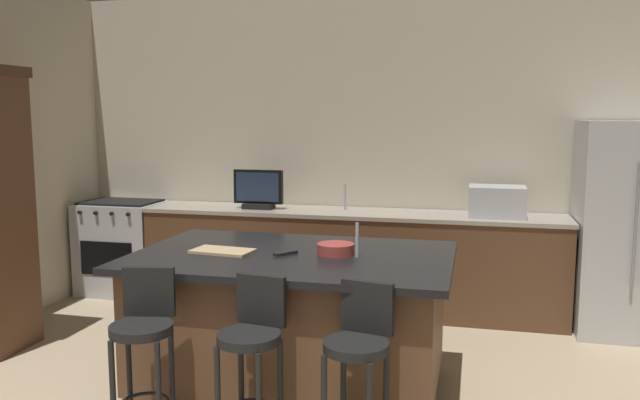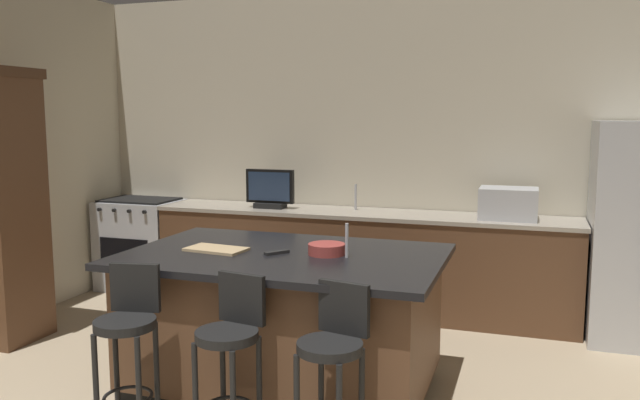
{
  "view_description": "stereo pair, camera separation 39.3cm",
  "coord_description": "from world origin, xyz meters",
  "px_view_note": "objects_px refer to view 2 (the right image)",
  "views": [
    {
      "loc": [
        1.12,
        -2.01,
        1.8
      ],
      "look_at": [
        -0.01,
        2.55,
        1.18
      ],
      "focal_mm": 35.6,
      "sensor_mm": 36.0,
      "label": 1
    },
    {
      "loc": [
        1.49,
        -1.9,
        1.8
      ],
      "look_at": [
        -0.01,
        2.55,
        1.18
      ],
      "focal_mm": 35.6,
      "sensor_mm": 36.0,
      "label": 2
    }
  ],
  "objects_px": {
    "cutting_board": "(216,249)",
    "fruit_bowl": "(327,249)",
    "microwave": "(508,203)",
    "bar_stool_right": "(333,359)",
    "kitchen_island": "(285,320)",
    "bar_stool_center": "(231,347)",
    "tv_remote": "(277,252)",
    "tv_monitor": "(270,190)",
    "bar_stool_left": "(128,336)",
    "range_oven": "(141,244)"
  },
  "relations": [
    {
      "from": "bar_stool_center",
      "to": "fruit_bowl",
      "type": "xyz_separation_m",
      "value": [
        0.27,
        0.84,
        0.39
      ]
    },
    {
      "from": "range_oven",
      "to": "bar_stool_left",
      "type": "distance_m",
      "value": 3.22
    },
    {
      "from": "range_oven",
      "to": "fruit_bowl",
      "type": "bearing_deg",
      "value": -34.11
    },
    {
      "from": "range_oven",
      "to": "tv_monitor",
      "type": "xyz_separation_m",
      "value": [
        1.49,
        -0.05,
        0.63
      ]
    },
    {
      "from": "bar_stool_right",
      "to": "fruit_bowl",
      "type": "xyz_separation_m",
      "value": [
        -0.3,
        0.83,
        0.39
      ]
    },
    {
      "from": "range_oven",
      "to": "microwave",
      "type": "bearing_deg",
      "value": 0.02
    },
    {
      "from": "cutting_board",
      "to": "bar_stool_right",
      "type": "bearing_deg",
      "value": -34.31
    },
    {
      "from": "microwave",
      "to": "fruit_bowl",
      "type": "height_order",
      "value": "microwave"
    },
    {
      "from": "microwave",
      "to": "bar_stool_left",
      "type": "bearing_deg",
      "value": -125.48
    },
    {
      "from": "bar_stool_left",
      "to": "fruit_bowl",
      "type": "bearing_deg",
      "value": 35.75
    },
    {
      "from": "bar_stool_center",
      "to": "bar_stool_right",
      "type": "distance_m",
      "value": 0.58
    },
    {
      "from": "bar_stool_center",
      "to": "cutting_board",
      "type": "bearing_deg",
      "value": 131.57
    },
    {
      "from": "range_oven",
      "to": "bar_stool_left",
      "type": "relative_size",
      "value": 0.98
    },
    {
      "from": "bar_stool_left",
      "to": "bar_stool_center",
      "type": "xyz_separation_m",
      "value": [
        0.6,
        0.08,
        -0.02
      ]
    },
    {
      "from": "range_oven",
      "to": "bar_stool_center",
      "type": "xyz_separation_m",
      "value": [
        2.35,
        -2.62,
        0.09
      ]
    },
    {
      "from": "tv_monitor",
      "to": "cutting_board",
      "type": "xyz_separation_m",
      "value": [
        0.4,
        -1.85,
        -0.17
      ]
    },
    {
      "from": "fruit_bowl",
      "to": "tv_monitor",
      "type": "bearing_deg",
      "value": 123.24
    },
    {
      "from": "range_oven",
      "to": "cutting_board",
      "type": "height_order",
      "value": "range_oven"
    },
    {
      "from": "bar_stool_left",
      "to": "range_oven",
      "type": "bearing_deg",
      "value": 112.25
    },
    {
      "from": "tv_monitor",
      "to": "kitchen_island",
      "type": "bearing_deg",
      "value": -64.3
    },
    {
      "from": "bar_stool_left",
      "to": "kitchen_island",
      "type": "bearing_deg",
      "value": 44.89
    },
    {
      "from": "microwave",
      "to": "bar_stool_center",
      "type": "relative_size",
      "value": 0.51
    },
    {
      "from": "microwave",
      "to": "bar_stool_center",
      "type": "xyz_separation_m",
      "value": [
        -1.32,
        -2.62,
        -0.5
      ]
    },
    {
      "from": "cutting_board",
      "to": "fruit_bowl",
      "type": "bearing_deg",
      "value": 9.44
    },
    {
      "from": "cutting_board",
      "to": "bar_stool_left",
      "type": "bearing_deg",
      "value": -99.83
    },
    {
      "from": "kitchen_island",
      "to": "microwave",
      "type": "height_order",
      "value": "microwave"
    },
    {
      "from": "tv_remote",
      "to": "cutting_board",
      "type": "distance_m",
      "value": 0.42
    },
    {
      "from": "microwave",
      "to": "bar_stool_left",
      "type": "height_order",
      "value": "microwave"
    },
    {
      "from": "bar_stool_center",
      "to": "tv_monitor",
      "type": "bearing_deg",
      "value": 117.53
    },
    {
      "from": "microwave",
      "to": "tv_monitor",
      "type": "height_order",
      "value": "tv_monitor"
    },
    {
      "from": "kitchen_island",
      "to": "fruit_bowl",
      "type": "relative_size",
      "value": 8.56
    },
    {
      "from": "bar_stool_right",
      "to": "tv_remote",
      "type": "distance_m",
      "value": 1.03
    },
    {
      "from": "microwave",
      "to": "bar_stool_center",
      "type": "distance_m",
      "value": 2.98
    },
    {
      "from": "tv_remote",
      "to": "cutting_board",
      "type": "bearing_deg",
      "value": -139.32
    },
    {
      "from": "microwave",
      "to": "bar_stool_right",
      "type": "height_order",
      "value": "microwave"
    },
    {
      "from": "bar_stool_center",
      "to": "fruit_bowl",
      "type": "relative_size",
      "value": 3.94
    },
    {
      "from": "bar_stool_left",
      "to": "fruit_bowl",
      "type": "relative_size",
      "value": 4.04
    },
    {
      "from": "tv_monitor",
      "to": "bar_stool_left",
      "type": "xyz_separation_m",
      "value": [
        0.26,
        -2.64,
        -0.52
      ]
    },
    {
      "from": "microwave",
      "to": "bar_stool_center",
      "type": "height_order",
      "value": "microwave"
    },
    {
      "from": "bar_stool_right",
      "to": "cutting_board",
      "type": "relative_size",
      "value": 2.39
    },
    {
      "from": "kitchen_island",
      "to": "cutting_board",
      "type": "bearing_deg",
      "value": -170.93
    },
    {
      "from": "kitchen_island",
      "to": "bar_stool_center",
      "type": "bearing_deg",
      "value": -89.61
    },
    {
      "from": "kitchen_island",
      "to": "microwave",
      "type": "relative_size",
      "value": 4.27
    },
    {
      "from": "kitchen_island",
      "to": "range_oven",
      "type": "height_order",
      "value": "range_oven"
    },
    {
      "from": "range_oven",
      "to": "bar_stool_left",
      "type": "height_order",
      "value": "bar_stool_left"
    },
    {
      "from": "tv_monitor",
      "to": "bar_stool_right",
      "type": "xyz_separation_m",
      "value": [
        1.43,
        -2.55,
        -0.54
      ]
    },
    {
      "from": "bar_stool_right",
      "to": "tv_remote",
      "type": "height_order",
      "value": "bar_stool_right"
    },
    {
      "from": "kitchen_island",
      "to": "tv_monitor",
      "type": "xyz_separation_m",
      "value": [
        -0.85,
        1.77,
        0.63
      ]
    },
    {
      "from": "bar_stool_center",
      "to": "fruit_bowl",
      "type": "bearing_deg",
      "value": 81.18
    },
    {
      "from": "bar_stool_center",
      "to": "bar_stool_right",
      "type": "xyz_separation_m",
      "value": [
        0.58,
        0.01,
        -0.0
      ]
    }
  ]
}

